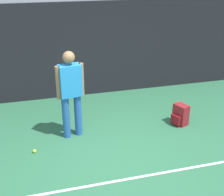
% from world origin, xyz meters
% --- Properties ---
extents(ground_plane, '(12.00, 12.00, 0.00)m').
position_xyz_m(ground_plane, '(0.00, 0.00, 0.00)').
color(ground_plane, '#2D6B47').
extents(back_fence, '(10.00, 0.10, 2.31)m').
position_xyz_m(back_fence, '(0.00, 3.00, 1.15)').
color(back_fence, black).
rests_on(back_fence, ground).
extents(court_line, '(9.00, 0.05, 0.00)m').
position_xyz_m(court_line, '(0.00, -0.53, 0.00)').
color(court_line, white).
rests_on(court_line, ground).
extents(tennis_player, '(0.52, 0.28, 1.70)m').
position_xyz_m(tennis_player, '(-0.62, 1.03, 0.97)').
color(tennis_player, '#2659A5').
rests_on(tennis_player, ground).
extents(backpack, '(0.36, 0.35, 0.44)m').
position_xyz_m(backpack, '(1.61, 0.90, 0.21)').
color(backpack, maroon).
rests_on(backpack, ground).
extents(tennis_ball_mid_court, '(0.07, 0.07, 0.07)m').
position_xyz_m(tennis_ball_mid_court, '(-1.38, 0.60, 0.03)').
color(tennis_ball_mid_court, '#CCE033').
rests_on(tennis_ball_mid_court, ground).
extents(tennis_ball_far_left, '(0.07, 0.07, 0.07)m').
position_xyz_m(tennis_ball_far_left, '(2.05, 1.82, 0.03)').
color(tennis_ball_far_left, '#CCE033').
rests_on(tennis_ball_far_left, ground).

